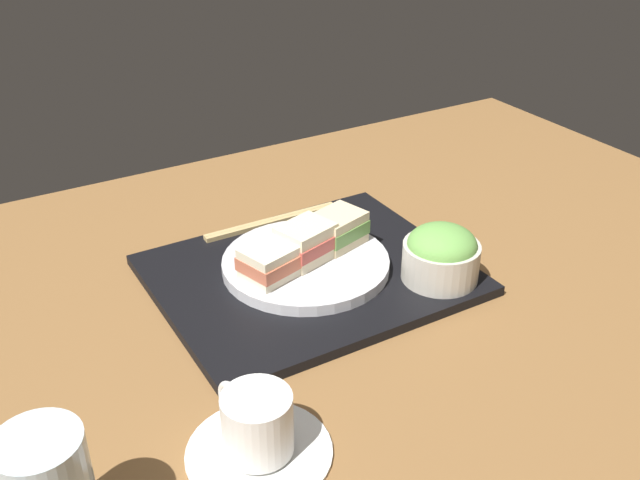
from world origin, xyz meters
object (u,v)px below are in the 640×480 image
(salad_bowl, at_px, (441,254))
(coffee_cup, at_px, (257,431))
(sandwich_middle, at_px, (305,242))
(chopsticks_pair, at_px, (272,221))
(sandwich_far, at_px, (271,262))
(sandwich_near, at_px, (338,229))
(sandwich_plate, at_px, (306,264))

(salad_bowl, xyz_separation_m, coffee_cup, (0.34, 0.15, -0.02))
(sandwich_middle, xyz_separation_m, salad_bowl, (-0.14, 0.11, -0.00))
(chopsticks_pair, bearing_deg, sandwich_far, 62.61)
(sandwich_far, bearing_deg, sandwich_near, -166.26)
(sandwich_near, height_order, chopsticks_pair, sandwich_near)
(salad_bowl, relative_size, coffee_cup, 0.70)
(sandwich_near, distance_m, chopsticks_pair, 0.14)
(chopsticks_pair, bearing_deg, salad_bowl, 116.03)
(sandwich_plate, relative_size, sandwich_middle, 2.62)
(sandwich_near, distance_m, sandwich_far, 0.12)
(sandwich_far, height_order, salad_bowl, salad_bowl)
(sandwich_far, relative_size, salad_bowl, 0.83)
(sandwich_plate, distance_m, chopsticks_pair, 0.14)
(sandwich_middle, distance_m, chopsticks_pair, 0.15)
(sandwich_near, bearing_deg, sandwich_middle, 13.74)
(coffee_cup, bearing_deg, chopsticks_pair, -118.98)
(sandwich_plate, height_order, chopsticks_pair, sandwich_plate)
(salad_bowl, distance_m, coffee_cup, 0.37)
(chopsticks_pair, bearing_deg, sandwich_middle, 81.85)
(salad_bowl, distance_m, chopsticks_pair, 0.28)
(sandwich_middle, relative_size, chopsticks_pair, 0.40)
(sandwich_far, bearing_deg, sandwich_middle, -166.26)
(sandwich_far, relative_size, chopsticks_pair, 0.39)
(coffee_cup, bearing_deg, sandwich_far, -119.96)
(sandwich_plate, distance_m, salad_bowl, 0.18)
(sandwich_far, relative_size, coffee_cup, 0.58)
(chopsticks_pair, distance_m, coffee_cup, 0.45)
(coffee_cup, bearing_deg, sandwich_near, -133.66)
(sandwich_plate, relative_size, salad_bowl, 2.23)
(salad_bowl, bearing_deg, chopsticks_pair, -63.97)
(sandwich_near, xyz_separation_m, coffee_cup, (0.26, 0.27, -0.02))
(sandwich_plate, bearing_deg, sandwich_near, -166.26)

